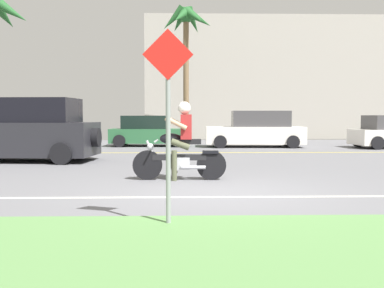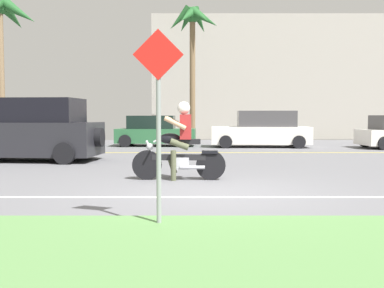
{
  "view_description": "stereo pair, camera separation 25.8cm",
  "coord_description": "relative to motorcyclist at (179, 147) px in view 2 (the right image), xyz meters",
  "views": [
    {
      "loc": [
        -0.62,
        -8.17,
        1.39
      ],
      "look_at": [
        -0.33,
        3.14,
        0.69
      ],
      "focal_mm": 42.21,
      "sensor_mm": 36.0,
      "label": 1
    },
    {
      "loc": [
        -0.36,
        -8.17,
        1.39
      ],
      "look_at": [
        -0.33,
        3.14,
        0.69
      ],
      "focal_mm": 42.21,
      "sensor_mm": 36.0,
      "label": 2
    }
  ],
  "objects": [
    {
      "name": "grass_median",
      "position": [
        0.63,
        -5.73,
        -0.69
      ],
      "size": [
        56.0,
        3.8,
        0.06
      ],
      "primitive_type": "cube",
      "color": "#5B8C4C",
      "rests_on": "ground"
    },
    {
      "name": "motorcyclist",
      "position": [
        0.0,
        0.0,
        0.0
      ],
      "size": [
        2.04,
        0.67,
        1.71
      ],
      "color": "black",
      "rests_on": "ground"
    },
    {
      "name": "parked_car_2",
      "position": [
        3.41,
        10.41,
        0.03
      ],
      "size": [
        4.43,
        2.03,
        1.63
      ],
      "color": "white",
      "rests_on": "ground"
    },
    {
      "name": "lane_line_near",
      "position": [
        0.63,
        -2.13,
        -0.72
      ],
      "size": [
        50.4,
        0.12,
        0.01
      ],
      "primitive_type": "cube",
      "color": "silver",
      "rests_on": "ground"
    },
    {
      "name": "building_far",
      "position": [
        6.61,
        19.37,
        3.02
      ],
      "size": [
        17.53,
        4.0,
        7.49
      ],
      "primitive_type": "cube",
      "color": "#A8A399",
      "rests_on": "ground"
    },
    {
      "name": "parked_car_0",
      "position": [
        -7.08,
        11.28,
        0.02
      ],
      "size": [
        3.84,
        2.01,
        1.61
      ],
      "color": "#8C939E",
      "rests_on": "ground"
    },
    {
      "name": "lane_line_far",
      "position": [
        0.63,
        7.29,
        -0.72
      ],
      "size": [
        50.4,
        0.12,
        0.01
      ],
      "primitive_type": "cube",
      "color": "yellow",
      "rests_on": "ground"
    },
    {
      "name": "street_sign",
      "position": [
        -0.14,
        -4.23,
        0.78
      ],
      "size": [
        0.62,
        0.06,
        2.45
      ],
      "color": "gray",
      "rests_on": "ground"
    },
    {
      "name": "suv_nearby",
      "position": [
        -4.95,
        4.25,
        0.22
      ],
      "size": [
        4.94,
        2.46,
        1.94
      ],
      "color": "#232328",
      "rests_on": "ground"
    },
    {
      "name": "parked_car_1",
      "position": [
        -1.46,
        11.15,
        -0.06
      ],
      "size": [
        3.7,
        1.95,
        1.41
      ],
      "color": "#2D663D",
      "rests_on": "ground"
    },
    {
      "name": "palm_tree_1",
      "position": [
        0.31,
        13.86,
        5.2
      ],
      "size": [
        2.77,
        2.71,
        7.13
      ],
      "color": "brown",
      "rests_on": "ground"
    },
    {
      "name": "ground",
      "position": [
        0.63,
        1.37,
        -0.74
      ],
      "size": [
        56.0,
        30.0,
        0.04
      ],
      "primitive_type": "cube",
      "color": "slate"
    }
  ]
}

